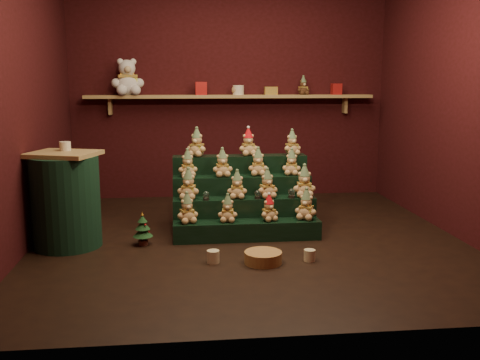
{
  "coord_description": "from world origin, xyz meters",
  "views": [
    {
      "loc": [
        -0.62,
        -4.89,
        1.49
      ],
      "look_at": [
        -0.06,
        0.25,
        0.53
      ],
      "focal_mm": 40.0,
      "sensor_mm": 36.0,
      "label": 1
    }
  ],
  "objects": [
    {
      "name": "teddy_1",
      "position": [
        -0.2,
        -0.0,
        0.31
      ],
      "size": [
        0.2,
        0.19,
        0.26
      ],
      "primitive_type": null,
      "rotation": [
        0.0,
        0.0,
        -0.12
      ],
      "color": "tan",
      "rests_on": "riser_tier_front"
    },
    {
      "name": "gift_tin_cream",
      "position": [
        0.09,
        1.85,
        1.38
      ],
      "size": [
        0.14,
        0.14,
        0.12
      ],
      "primitive_type": "cylinder",
      "color": "beige",
      "rests_on": "back_shelf"
    },
    {
      "name": "front_wall",
      "position": [
        0.0,
        -2.05,
        1.4
      ],
      "size": [
        4.0,
        0.1,
        2.8
      ],
      "primitive_type": "cube",
      "color": "black",
      "rests_on": "ground"
    },
    {
      "name": "back_wall",
      "position": [
        0.0,
        2.05,
        1.4
      ],
      "size": [
        4.0,
        0.1,
        2.8
      ],
      "primitive_type": "cube",
      "color": "black",
      "rests_on": "ground"
    },
    {
      "name": "teddy_2",
      "position": [
        0.19,
        -0.01,
        0.3
      ],
      "size": [
        0.23,
        0.22,
        0.25
      ],
      "primitive_type": null,
      "rotation": [
        0.0,
        0.0,
        0.39
      ],
      "color": "tan",
      "rests_on": "riser_tier_front"
    },
    {
      "name": "teddy_9",
      "position": [
        -0.22,
        0.41,
        0.68
      ],
      "size": [
        0.22,
        0.2,
        0.28
      ],
      "primitive_type": null,
      "rotation": [
        0.0,
        0.0,
        0.09
      ],
      "color": "tan",
      "rests_on": "riser_tier_midback"
    },
    {
      "name": "riser_tier_back",
      "position": [
        -0.02,
        0.64,
        0.36
      ],
      "size": [
        1.4,
        0.22,
        0.72
      ],
      "primitive_type": "cube",
      "color": "black",
      "rests_on": "ground"
    },
    {
      "name": "snow_globe_c",
      "position": [
        0.44,
        0.14,
        0.41
      ],
      "size": [
        0.07,
        0.07,
        0.1
      ],
      "color": "black",
      "rests_on": "riser_tier_midfront"
    },
    {
      "name": "teddy_11",
      "position": [
        0.49,
        0.43,
        0.67
      ],
      "size": [
        0.22,
        0.21,
        0.26
      ],
      "primitive_type": null,
      "rotation": [
        0.0,
        0.0,
        -0.23
      ],
      "color": "tan",
      "rests_on": "riser_tier_midback"
    },
    {
      "name": "shelf_plush_ball",
      "position": [
        0.07,
        1.85,
        1.38
      ],
      "size": [
        0.12,
        0.12,
        0.12
      ],
      "primitive_type": "sphere",
      "color": "tan",
      "rests_on": "back_shelf"
    },
    {
      "name": "teddy_0",
      "position": [
        -0.59,
        -0.01,
        0.32
      ],
      "size": [
        0.25,
        0.23,
        0.28
      ],
      "primitive_type": null,
      "rotation": [
        0.0,
        0.0,
        0.32
      ],
      "color": "tan",
      "rests_on": "riser_tier_front"
    },
    {
      "name": "table_ornament",
      "position": [
        -1.67,
        0.06,
        0.91
      ],
      "size": [
        0.1,
        0.1,
        0.08
      ],
      "primitive_type": "cylinder",
      "color": "beige",
      "rests_on": "side_table"
    },
    {
      "name": "teddy_8",
      "position": [
        -0.57,
        0.44,
        0.68
      ],
      "size": [
        0.22,
        0.2,
        0.27
      ],
      "primitive_type": null,
      "rotation": [
        0.0,
        0.0,
        0.16
      ],
      "color": "tan",
      "rests_on": "riser_tier_midback"
    },
    {
      "name": "teddy_10",
      "position": [
        0.15,
        0.44,
        0.68
      ],
      "size": [
        0.21,
        0.2,
        0.28
      ],
      "primitive_type": null,
      "rotation": [
        0.0,
        0.0,
        -0.09
      ],
      "color": "tan",
      "rests_on": "riser_tier_midback"
    },
    {
      "name": "brown_bear",
      "position": [
        0.92,
        1.84,
        1.43
      ],
      "size": [
        0.2,
        0.18,
        0.23
      ],
      "primitive_type": null,
      "rotation": [
        0.0,
        0.0,
        0.25
      ],
      "color": "#4C3219",
      "rests_on": "back_shelf"
    },
    {
      "name": "mug_left",
      "position": [
        -0.38,
        -0.65,
        0.05
      ],
      "size": [
        0.11,
        0.11,
        0.11
      ],
      "primitive_type": "cylinder",
      "color": "beige",
      "rests_on": "ground"
    },
    {
      "name": "teddy_3",
      "position": [
        0.55,
        0.0,
        0.33
      ],
      "size": [
        0.28,
        0.27,
        0.29
      ],
      "primitive_type": null,
      "rotation": [
        0.0,
        0.0,
        -0.53
      ],
      "color": "tan",
      "rests_on": "riser_tier_front"
    },
    {
      "name": "riser_tier_midfront",
      "position": [
        -0.02,
        0.2,
        0.18
      ],
      "size": [
        1.4,
        0.22,
        0.36
      ],
      "primitive_type": "cube",
      "color": "black",
      "rests_on": "ground"
    },
    {
      "name": "riser_tier_front",
      "position": [
        -0.02,
        -0.02,
        0.09
      ],
      "size": [
        1.4,
        0.22,
        0.18
      ],
      "primitive_type": "cube",
      "color": "black",
      "rests_on": "ground"
    },
    {
      "name": "ground",
      "position": [
        0.0,
        0.0,
        0.0
      ],
      "size": [
        4.0,
        4.0,
        0.0
      ],
      "primitive_type": "plane",
      "color": "black",
      "rests_on": "ground"
    },
    {
      "name": "riser_tier_midback",
      "position": [
        -0.02,
        0.42,
        0.27
      ],
      "size": [
        1.4,
        0.22,
        0.54
      ],
      "primitive_type": "cube",
      "color": "black",
      "rests_on": "ground"
    },
    {
      "name": "teddy_12",
      "position": [
        -0.47,
        0.63,
        0.87
      ],
      "size": [
        0.27,
        0.26,
        0.29
      ],
      "primitive_type": null,
      "rotation": [
        0.0,
        0.0,
        -0.46
      ],
      "color": "tan",
      "rests_on": "riser_tier_back"
    },
    {
      "name": "scarf_gift_box",
      "position": [
        0.51,
        1.85,
        1.37
      ],
      "size": [
        0.16,
        0.1,
        0.1
      ],
      "primitive_type": "cube",
      "color": "orange",
      "rests_on": "back_shelf"
    },
    {
      "name": "snow_globe_a",
      "position": [
        -0.4,
        0.14,
        0.4
      ],
      "size": [
        0.06,
        0.06,
        0.09
      ],
      "color": "black",
      "rests_on": "riser_tier_midfront"
    },
    {
      "name": "teddy_4",
      "position": [
        -0.57,
        0.21,
        0.51
      ],
      "size": [
        0.25,
        0.23,
        0.3
      ],
      "primitive_type": null,
      "rotation": [
        0.0,
        0.0,
        -0.23
      ],
      "color": "tan",
      "rests_on": "riser_tier_midfront"
    },
    {
      "name": "snow_globe_b",
      "position": [
        0.1,
        0.14,
        0.4
      ],
      "size": [
        0.07,
        0.07,
        0.09
      ],
      "color": "black",
      "rests_on": "riser_tier_midfront"
    },
    {
      "name": "teddy_13",
      "position": [
        0.07,
        0.63,
        0.86
      ],
      "size": [
        0.22,
        0.2,
        0.28
      ],
      "primitive_type": null,
      "rotation": [
        0.0,
        0.0,
        0.12
      ],
      "color": "tan",
      "rests_on": "riser_tier_back"
    },
    {
      "name": "wicker_basket",
      "position": [
        0.03,
        -0.7,
        0.05
      ],
      "size": [
        0.34,
        0.34,
        0.1
      ],
      "primitive_type": "cylinder",
      "rotation": [
        0.0,
        0.0,
        -0.09
      ],
      "color": "olive",
      "rests_on": "ground"
    },
    {
      "name": "back_shelf",
      "position": [
        0.0,
        1.87,
        1.29
      ],
      "size": [
        3.6,
        0.26,
        0.24
      ],
      "color": "#A38751",
      "rests_on": "ground"
    },
    {
      "name": "teddy_6",
      "position": [
        0.2,
        0.19,
        0.5
      ],
      "size": [
        0.24,
        0.23,
        0.28
      ],
      "primitive_type": null,
      "rotation": [
        0.0,
        0.0,
        0.25
      ],
      "color": "tan",
      "rests_on": "riser_tier_midfront"
    },
    {
      "name": "left_wall",
      "position": [
        -2.05,
        0.0,
        1.4
      ],
      "size": [
        0.1,
        4.0,
        2.8
      ],
      "primitive_type": "cube",
      "color": "black",
      "rests_on": "ground"
    },
    {
      "name": "gift_tin_red_a",
      "position": [
        -0.37,
        1.85,
        1.4
      ],
      "size": [
        0.14,
        0.14,
        0.16
      ],
      "primitive_type": "cube",
      "color": "#B01C1B",
      "rests_on": "back_shelf"
    },
    {
      "name": "white_bear",
      "position": [
        -1.27,
        1.84,
        1.6
      ],
      "size": [
        0.46,
        0.42,
        0.55
      ],
      "primitive_type": null,
      "rotation": [
        0.0,
        0.0,
        0.19
      ],
      "color": "white",
      "rests_on": "back_shelf"
    },
    {
      "name": "teddy_14",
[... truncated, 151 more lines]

